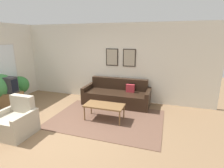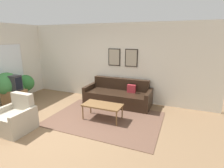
# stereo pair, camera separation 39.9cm
# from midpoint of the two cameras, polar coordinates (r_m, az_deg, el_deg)

# --- Properties ---
(ground_plane) EXTENTS (16.00, 16.00, 0.00)m
(ground_plane) POSITION_cam_midpoint_polar(r_m,az_deg,el_deg) (4.63, -19.93, -14.78)
(ground_plane) COLOR #846647
(area_rug) EXTENTS (3.05, 2.13, 0.01)m
(area_rug) POSITION_cam_midpoint_polar(r_m,az_deg,el_deg) (5.03, -4.00, -11.28)
(area_rug) COLOR brown
(area_rug) RESTS_ON ground_plane
(wall_back) EXTENTS (8.00, 0.09, 2.70)m
(wall_back) POSITION_cam_midpoint_polar(r_m,az_deg,el_deg) (6.46, -5.97, 7.15)
(wall_back) COLOR silver
(wall_back) RESTS_ON ground_plane
(couch) EXTENTS (2.24, 0.90, 0.85)m
(couch) POSITION_cam_midpoint_polar(r_m,az_deg,el_deg) (5.99, -0.29, -3.81)
(couch) COLOR black
(couch) RESTS_ON ground_plane
(coffee_table) EXTENTS (1.08, 0.52, 0.44)m
(coffee_table) POSITION_cam_midpoint_polar(r_m,az_deg,el_deg) (4.84, -4.92, -7.22)
(coffee_table) COLOR brown
(coffee_table) RESTS_ON ground_plane
(tv_stand) EXTENTS (0.72, 0.48, 0.57)m
(tv_stand) POSITION_cam_midpoint_polar(r_m,az_deg,el_deg) (6.54, -31.89, -4.67)
(tv_stand) COLOR olive
(tv_stand) RESTS_ON ground_plane
(tv) EXTENTS (0.59, 0.28, 0.49)m
(tv) POSITION_cam_midpoint_polar(r_m,az_deg,el_deg) (6.40, -32.53, -0.20)
(tv) COLOR #2D2D33
(tv) RESTS_ON tv_stand
(armchair) EXTENTS (0.78, 0.76, 0.88)m
(armchair) POSITION_cam_midpoint_polar(r_m,az_deg,el_deg) (4.86, -30.99, -10.72)
(armchair) COLOR #B2A893
(armchair) RESTS_ON ground_plane
(potted_plant_tall) EXTENTS (0.74, 0.74, 1.13)m
(potted_plant_tall) POSITION_cam_midpoint_polar(r_m,az_deg,el_deg) (6.55, -33.85, -0.80)
(potted_plant_tall) COLOR #383D42
(potted_plant_tall) RESTS_ON ground_plane
(potted_plant_by_window) EXTENTS (0.60, 0.60, 0.89)m
(potted_plant_by_window) POSITION_cam_midpoint_polar(r_m,az_deg,el_deg) (7.12, -29.22, -0.38)
(potted_plant_by_window) COLOR beige
(potted_plant_by_window) RESTS_ON ground_plane
(potted_plant_small) EXTENTS (0.47, 0.47, 0.73)m
(potted_plant_small) POSITION_cam_midpoint_polar(r_m,az_deg,el_deg) (6.62, -31.14, -2.82)
(potted_plant_small) COLOR slate
(potted_plant_small) RESTS_ON ground_plane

